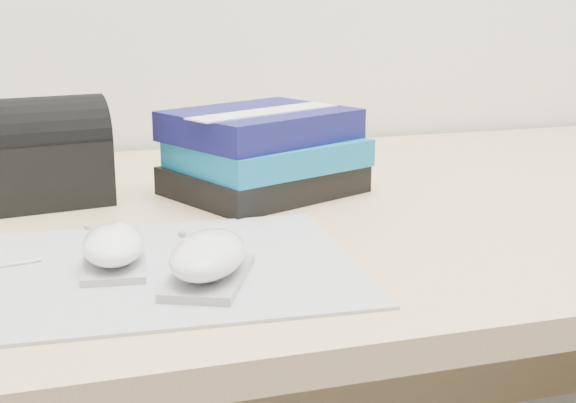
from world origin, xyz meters
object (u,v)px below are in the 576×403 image
object	(u,v)px
mouse_front	(208,258)
desk	(322,353)
mouse_rear	(114,248)
pouch	(48,152)
book_stack	(264,153)

from	to	relation	value
mouse_front	desk	bearing A→B (deg)	54.40
desk	mouse_rear	world-z (taller)	mouse_rear
desk	pouch	world-z (taller)	pouch
desk	mouse_rear	bearing A→B (deg)	-140.51
book_stack	desk	bearing A→B (deg)	-1.62
pouch	mouse_rear	bearing A→B (deg)	-79.47
mouse_rear	mouse_front	world-z (taller)	mouse_front
desk	mouse_front	distance (m)	0.46
mouse_rear	book_stack	distance (m)	0.33
mouse_rear	pouch	xyz separation A→B (m)	(-0.05, 0.27, 0.04)
mouse_rear	pouch	distance (m)	0.28
desk	book_stack	world-z (taller)	book_stack
desk	mouse_front	size ratio (longest dim) A/B	12.22
mouse_front	book_stack	xyz separation A→B (m)	(0.14, 0.31, 0.03)
mouse_rear	pouch	bearing A→B (deg)	100.53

